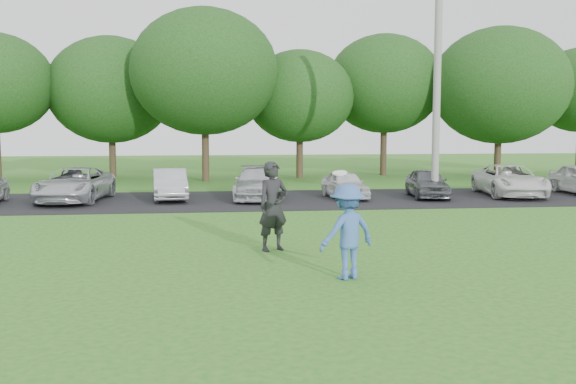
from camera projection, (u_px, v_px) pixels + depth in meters
The scene contains 7 objects.
ground at pixel (312, 285), 11.43m from camera, with size 100.00×100.00×0.00m, color #266D1F.
parking_lot at pixel (258, 200), 24.27m from camera, with size 32.00×6.50×0.03m, color black.
utility_pole at pixel (437, 74), 23.85m from camera, with size 0.28×0.28×9.47m, color gray.
frisbee_player at pixel (347, 232), 11.79m from camera, with size 1.31×1.06×2.01m.
camera_bystander at pixel (273, 206), 14.44m from camera, with size 0.87×0.75×2.02m.
parked_cars at pixel (255, 184), 24.28m from camera, with size 28.56×4.85×1.25m.
tree_row at pixel (272, 85), 33.58m from camera, with size 42.39×9.85×8.64m.
Camera 1 is at (-1.77, -11.07, 2.84)m, focal length 40.00 mm.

